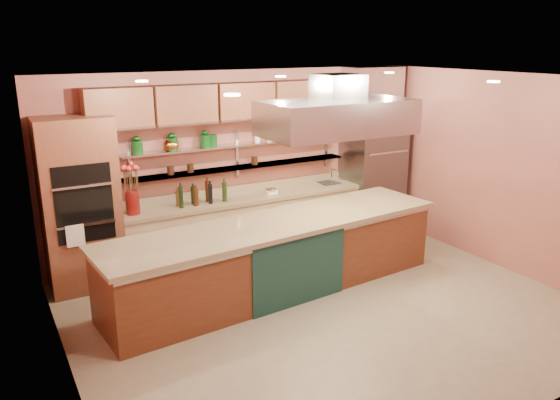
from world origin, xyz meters
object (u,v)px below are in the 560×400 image
island (277,256)px  green_canister (212,141)px  flower_vase (133,202)px  refrigerator (372,172)px  copper_kettle (170,145)px  kitchen_scale (271,190)px

island → green_canister: green_canister is taller
flower_vase → green_canister: (1.29, 0.22, 0.71)m
flower_vase → green_canister: green_canister is taller
refrigerator → copper_kettle: size_ratio=10.53×
kitchen_scale → green_canister: 1.21m
copper_kettle → kitchen_scale: bearing=-8.3°
island → kitchen_scale: bearing=59.8°
refrigerator → kitchen_scale: size_ratio=11.76×
green_canister → island: bearing=-82.1°
copper_kettle → flower_vase: bearing=-161.0°
kitchen_scale → copper_kettle: size_ratio=0.90×
green_canister → flower_vase: bearing=-170.3°
flower_vase → copper_kettle: (0.64, 0.22, 0.70)m
island → refrigerator: bearing=22.2°
refrigerator → copper_kettle: (-3.49, 0.23, 0.74)m
refrigerator → green_canister: 2.95m
flower_vase → refrigerator: bearing=-0.1°
island → green_canister: 2.06m
kitchen_scale → refrigerator: bearing=3.0°
island → kitchen_scale: size_ratio=25.84×
flower_vase → green_canister: size_ratio=1.94×
flower_vase → copper_kettle: 0.97m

